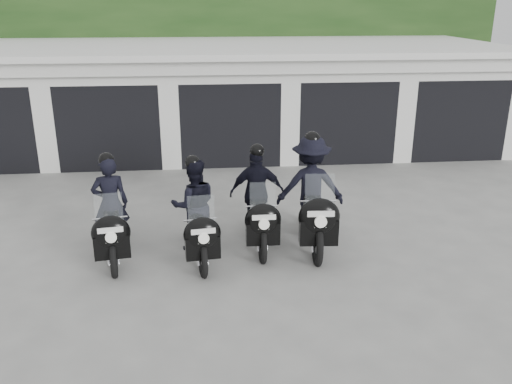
{
  "coord_description": "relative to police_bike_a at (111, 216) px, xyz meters",
  "views": [
    {
      "loc": [
        -0.69,
        -8.29,
        4.2
      ],
      "look_at": [
        0.17,
        0.51,
        1.05
      ],
      "focal_mm": 38.0,
      "sensor_mm": 36.0,
      "label": 1
    }
  ],
  "objects": [
    {
      "name": "garage_block",
      "position": [
        2.31,
        7.63,
        0.7
      ],
      "size": [
        16.4,
        6.8,
        2.96
      ],
      "color": "silver",
      "rests_on": "ground"
    },
    {
      "name": "background_vegetation",
      "position": [
        2.68,
        12.49,
        2.04
      ],
      "size": [
        20.0,
        3.9,
        5.8
      ],
      "color": "#1A3814",
      "rests_on": "ground"
    },
    {
      "name": "police_bike_d",
      "position": [
        3.52,
        0.34,
        0.15
      ],
      "size": [
        1.28,
        2.37,
        2.06
      ],
      "rotation": [
        0.0,
        0.0,
        -0.07
      ],
      "color": "black",
      "rests_on": "ground"
    },
    {
      "name": "police_bike_c",
      "position": [
        2.55,
        0.4,
        0.05
      ],
      "size": [
        1.01,
        2.11,
        1.84
      ],
      "rotation": [
        0.0,
        0.0,
        -0.01
      ],
      "color": "black",
      "rests_on": "ground"
    },
    {
      "name": "ground",
      "position": [
        2.31,
        -0.43,
        -0.73
      ],
      "size": [
        80.0,
        80.0,
        0.0
      ],
      "primitive_type": "plane",
      "color": "#9C9C97",
      "rests_on": "ground"
    },
    {
      "name": "police_bike_a",
      "position": [
        0.0,
        0.0,
        0.0
      ],
      "size": [
        0.82,
        2.09,
        1.83
      ],
      "rotation": [
        0.0,
        0.0,
        0.15
      ],
      "color": "black",
      "rests_on": "ground"
    },
    {
      "name": "police_bike_b",
      "position": [
        1.43,
        -0.06,
        0.03
      ],
      "size": [
        0.89,
        2.05,
        1.79
      ],
      "rotation": [
        0.0,
        0.0,
        0.13
      ],
      "color": "black",
      "rests_on": "ground"
    }
  ]
}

